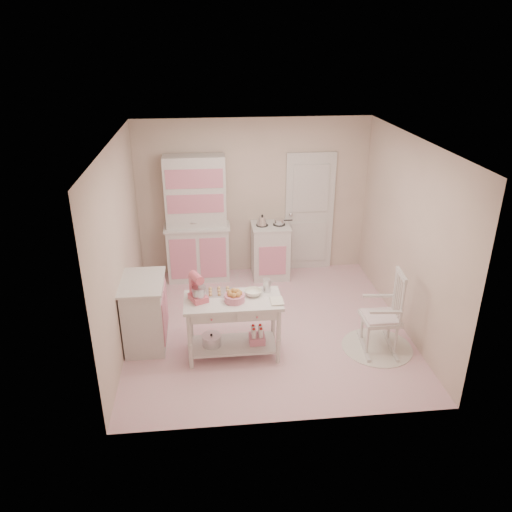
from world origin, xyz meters
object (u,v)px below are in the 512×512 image
(stove, at_px, (270,251))
(stand_mixer, at_px, (198,288))
(base_cabinet, at_px, (145,312))
(hutch, at_px, (197,220))
(bread_basket, at_px, (235,298))
(rocking_chair, at_px, (381,311))
(work_table, at_px, (233,327))

(stove, distance_m, stand_mixer, 2.55)
(base_cabinet, xyz_separation_m, stand_mixer, (0.71, -0.36, 0.51))
(base_cabinet, bearing_deg, hutch, 70.06)
(stand_mixer, distance_m, bread_basket, 0.46)
(hutch, xyz_separation_m, rocking_chair, (2.32, -2.33, -0.49))
(work_table, bearing_deg, hutch, 100.99)
(stand_mixer, bearing_deg, stove, 37.06)
(work_table, relative_size, bread_basket, 4.80)
(stove, relative_size, bread_basket, 3.68)
(stand_mixer, bearing_deg, hutch, 65.78)
(base_cabinet, distance_m, bread_basket, 1.28)
(stand_mixer, xyz_separation_m, bread_basket, (0.44, -0.07, -0.12))
(base_cabinet, relative_size, stand_mixer, 2.71)
(stove, distance_m, bread_basket, 2.42)
(work_table, height_order, stand_mixer, stand_mixer)
(hutch, distance_m, stand_mixer, 2.25)
(base_cabinet, relative_size, rocking_chair, 0.84)
(stand_mixer, bearing_deg, base_cabinet, 128.30)
(stand_mixer, bearing_deg, work_table, -27.48)
(work_table, xyz_separation_m, stand_mixer, (-0.42, 0.02, 0.57))
(rocking_chair, height_order, bread_basket, rocking_chair)
(work_table, relative_size, stand_mixer, 3.53)
(hutch, relative_size, work_table, 1.73)
(hutch, xyz_separation_m, base_cabinet, (-0.69, -1.89, -0.58))
(stand_mixer, bearing_deg, rocking_chair, -26.71)
(hutch, height_order, rocking_chair, hutch)
(base_cabinet, xyz_separation_m, bread_basket, (1.15, -0.43, 0.39))
(hutch, bearing_deg, base_cabinet, -109.94)
(base_cabinet, height_order, bread_basket, base_cabinet)
(hutch, distance_m, bread_basket, 2.37)
(stove, height_order, bread_basket, stove)
(base_cabinet, bearing_deg, stand_mixer, -26.95)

